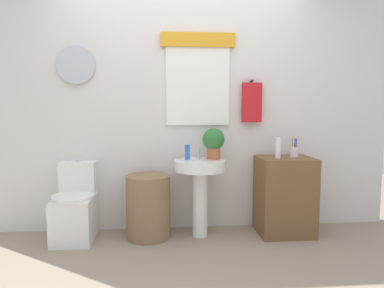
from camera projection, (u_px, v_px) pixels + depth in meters
The scene contains 11 objects.
ground_plane at pixel (190, 279), 2.48m from camera, with size 8.00×8.00×0.00m, color gray.
back_wall at pixel (182, 103), 3.48m from camera, with size 4.40×0.18×2.60m.
toilet at pixel (76, 209), 3.24m from camera, with size 0.38×0.51×0.75m.
laundry_hamper at pixel (148, 206), 3.26m from camera, with size 0.42×0.42×0.61m, color #846647.
pedestal_sink at pixel (200, 180), 3.28m from camera, with size 0.49×0.49×0.75m.
faucet at pixel (199, 153), 3.37m from camera, with size 0.03×0.03×0.10m, color silver.
wooden_cabinet at pixel (285, 196), 3.37m from camera, with size 0.53×0.44×0.77m, color brown.
soap_bottle at pixel (187, 152), 3.29m from camera, with size 0.05×0.05×0.15m, color #2D6BB7.
potted_plant at pixel (214, 142), 3.31m from camera, with size 0.22×0.22×0.31m.
lotion_bottle at pixel (278, 148), 3.27m from camera, with size 0.05×0.05×0.20m, color white.
toothbrush_cup at pixel (294, 152), 3.35m from camera, with size 0.08×0.08×0.19m.
Camera 1 is at (-0.18, -2.36, 1.25)m, focal length 31.56 mm.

